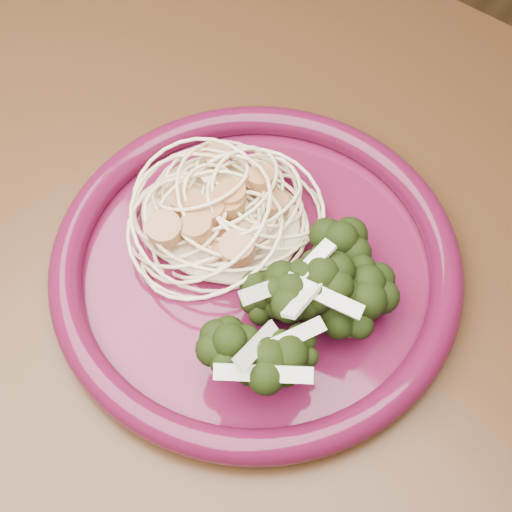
{
  "coord_description": "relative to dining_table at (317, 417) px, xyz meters",
  "views": [
    {
      "loc": [
        0.09,
        -0.19,
        1.21
      ],
      "look_at": [
        -0.09,
        0.03,
        0.77
      ],
      "focal_mm": 50.0,
      "sensor_mm": 36.0,
      "label": 1
    }
  ],
  "objects": [
    {
      "name": "dining_table",
      "position": [
        0.0,
        0.0,
        0.0
      ],
      "size": [
        1.2,
        0.8,
        0.75
      ],
      "color": "#472814",
      "rests_on": "ground"
    },
    {
      "name": "dinner_plate",
      "position": [
        -0.09,
        0.03,
        0.11
      ],
      "size": [
        0.38,
        0.38,
        0.03
      ],
      "rotation": [
        0.0,
        0.0,
        -0.29
      ],
      "color": "#510E29",
      "rests_on": "dining_table"
    },
    {
      "name": "spaghetti_pile",
      "position": [
        -0.14,
        0.04,
        0.12
      ],
      "size": [
        0.16,
        0.15,
        0.03
      ],
      "primitive_type": "ellipsoid",
      "rotation": [
        0.0,
        0.0,
        -0.29
      ],
      "color": "beige",
      "rests_on": "dinner_plate"
    },
    {
      "name": "scallop_cluster",
      "position": [
        -0.14,
        0.04,
        0.16
      ],
      "size": [
        0.15,
        0.15,
        0.04
      ],
      "primitive_type": null,
      "rotation": [
        0.0,
        0.0,
        -0.29
      ],
      "color": "#B87E4B",
      "rests_on": "spaghetti_pile"
    },
    {
      "name": "broccoli_pile",
      "position": [
        -0.03,
        0.01,
        0.13
      ],
      "size": [
        0.13,
        0.17,
        0.05
      ],
      "primitive_type": "ellipsoid",
      "rotation": [
        0.0,
        0.0,
        -0.29
      ],
      "color": "black",
      "rests_on": "dinner_plate"
    },
    {
      "name": "onion_garnish",
      "position": [
        -0.03,
        0.01,
        0.16
      ],
      "size": [
        0.09,
        0.11,
        0.05
      ],
      "primitive_type": null,
      "rotation": [
        0.0,
        0.0,
        -0.29
      ],
      "color": "beige",
      "rests_on": "broccoli_pile"
    }
  ]
}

